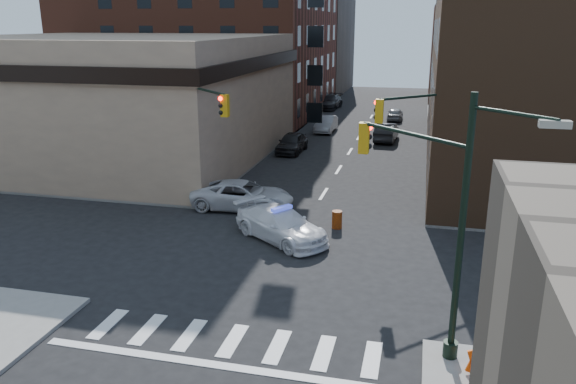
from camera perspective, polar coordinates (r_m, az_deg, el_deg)
The scene contains 27 objects.
ground at distance 24.70m, azimuth -0.47°, elevation -6.81°, with size 140.00×140.00×0.00m, color black.
sidewalk_nw at distance 62.46m, azimuth -13.87°, elevation 7.27°, with size 34.00×54.50×0.15m, color gray.
bank_building at distance 44.88m, azimuth -16.85°, elevation 9.19°, with size 22.00×22.00×9.00m, color #A08569.
apartment_block at distance 66.48m, azimuth -8.00°, elevation 18.46°, with size 25.00×25.00×24.00m, color #5D2C1D.
commercial_row_ne at distance 45.17m, azimuth 23.63°, elevation 11.76°, with size 14.00×34.00×14.00m, color #4E331F.
filler_nw at distance 86.69m, azimuth -0.81°, elevation 15.55°, with size 20.00×18.00×16.00m, color brown.
filler_ne at distance 80.50m, azimuth 20.17°, elevation 13.04°, with size 16.00×16.00×12.00m, color #5D2C1D.
signal_pole_se at distance 17.26m, azimuth 14.67°, elevation -1.57°, with size 5.40×5.27×8.00m.
signal_pole_nw at distance 30.08m, azimuth -8.91°, elevation 5.95°, with size 3.58×3.67×8.00m.
signal_pole_ne at distance 27.87m, azimuth 14.03°, elevation 4.80°, with size 3.67×3.58×8.00m.
tree_ne_near at distance 48.42m, azimuth 16.01°, elevation 8.56°, with size 3.00×3.00×4.85m.
tree_ne_far at distance 56.35m, azimuth 15.75°, elevation 9.66°, with size 3.00×3.00×4.85m.
police_car at distance 26.54m, azimuth -0.73°, elevation -3.32°, with size 2.14×5.26×1.53m, color white.
pickup at distance 31.01m, azimuth -4.62°, elevation -0.35°, with size 2.58×5.60×1.56m, color silver.
parked_car_wnear at distance 44.73m, azimuth 0.40°, elevation 5.04°, with size 1.85×4.59×1.56m, color black.
parked_car_wfar at distance 53.49m, azimuth 3.89°, elevation 6.91°, with size 1.56×4.48×1.48m, color #95969D.
parked_car_wdeep at distance 68.35m, azimuth 4.25°, elevation 9.13°, with size 2.31×5.67×1.65m, color black.
parked_car_enear at distance 49.86m, azimuth 9.95°, elevation 6.02°, with size 1.67×4.77×1.57m, color black.
parked_car_efar at distance 60.96m, azimuth 10.82°, elevation 7.79°, with size 1.55×3.85×1.31m, color gray.
pedestrian_a at distance 34.87m, azimuth -14.15°, elevation 1.76°, with size 0.73×0.48×2.00m, color black.
pedestrian_b at distance 34.73m, azimuth -15.91°, elevation 1.24°, with size 0.79×0.62×1.62m, color black.
pedestrian_c at distance 37.81m, azimuth -16.19°, elevation 2.68°, with size 1.11×0.46×1.90m, color black.
barrel_road at distance 28.22m, azimuth 5.00°, elevation -2.81°, with size 0.50×0.50×0.90m, color red.
barrel_bank at distance 31.20m, azimuth -7.05°, elevation -0.97°, with size 0.49×0.49×0.88m, color #C26009.
barricade_se_a at distance 17.35m, azimuth 19.09°, elevation -16.76°, with size 1.11×0.56×0.84m, color #D43F09, non-canonical shape.
barricade_nw_a at distance 34.25m, azimuth -10.73°, elevation 0.86°, with size 1.37×0.68×1.03m, color #CF4009, non-canonical shape.
barricade_nw_b at distance 34.76m, azimuth -13.45°, elevation 0.80°, with size 1.17×0.59×0.88m, color #C85A09, non-canonical shape.
Camera 1 is at (5.51, -21.95, 9.89)m, focal length 35.00 mm.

